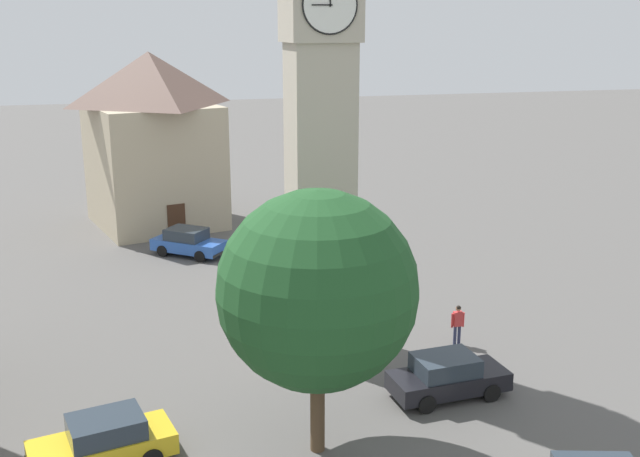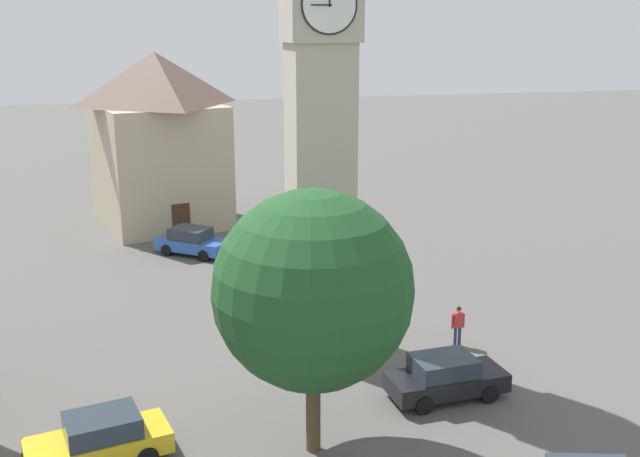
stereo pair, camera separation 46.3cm
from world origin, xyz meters
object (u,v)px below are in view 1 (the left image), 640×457
(car_silver_kerb, at_px, (448,376))
(car_black_far, at_px, (103,442))
(car_blue_kerb, at_px, (295,267))
(building_terrace_right, at_px, (153,138))
(car_white_side, at_px, (188,242))
(clock_tower, at_px, (320,33))
(pedestrian, at_px, (458,321))
(tree, at_px, (317,290))

(car_silver_kerb, relative_size, car_black_far, 0.96)
(car_blue_kerb, bearing_deg, car_black_far, 57.48)
(car_blue_kerb, distance_m, building_terrace_right, 15.33)
(car_white_side, height_order, car_black_far, same)
(car_white_side, bearing_deg, clock_tower, 106.53)
(pedestrian, distance_m, building_terrace_right, 25.15)
(car_blue_kerb, relative_size, car_silver_kerb, 1.05)
(pedestrian, bearing_deg, tree, 38.86)
(car_silver_kerb, bearing_deg, clock_tower, -60.19)
(clock_tower, bearing_deg, tree, 74.40)
(car_black_far, bearing_deg, building_terrace_right, -96.37)
(car_blue_kerb, xyz_separation_m, car_black_far, (9.07, 14.22, 0.00))
(car_white_side, xyz_separation_m, pedestrian, (-9.29, 14.99, 0.25))
(car_white_side, height_order, building_terrace_right, building_terrace_right)
(car_black_far, bearing_deg, car_silver_kerb, -173.77)
(clock_tower, bearing_deg, pedestrian, 163.70)
(tree, bearing_deg, car_blue_kerb, -100.58)
(car_silver_kerb, distance_m, car_black_far, 11.54)
(car_white_side, relative_size, pedestrian, 2.52)
(pedestrian, relative_size, tree, 0.21)
(clock_tower, height_order, tree, clock_tower)
(car_white_side, relative_size, building_terrace_right, 0.39)
(building_terrace_right, bearing_deg, pedestrian, 115.35)
(car_silver_kerb, height_order, building_terrace_right, building_terrace_right)
(car_silver_kerb, xyz_separation_m, pedestrian, (-2.19, -3.89, 0.25))
(building_terrace_right, bearing_deg, car_black_far, 83.63)
(car_silver_kerb, bearing_deg, building_terrace_right, -72.25)
(pedestrian, xyz_separation_m, tree, (7.40, 5.96, 4.15))
(clock_tower, height_order, building_terrace_right, clock_tower)
(car_blue_kerb, xyz_separation_m, pedestrian, (-4.59, 9.08, 0.25))
(car_white_side, bearing_deg, building_terrace_right, -80.03)
(clock_tower, distance_m, building_terrace_right, 22.47)
(car_blue_kerb, bearing_deg, car_white_side, -51.47)
(car_silver_kerb, bearing_deg, tree, 21.72)
(car_blue_kerb, xyz_separation_m, car_white_side, (4.70, -5.90, 0.00))
(car_blue_kerb, height_order, tree, tree)
(car_blue_kerb, height_order, car_silver_kerb, same)
(car_blue_kerb, height_order, pedestrian, pedestrian)
(car_white_side, bearing_deg, car_blue_kerb, 128.53)
(clock_tower, distance_m, car_silver_kerb, 13.05)
(car_white_side, relative_size, tree, 0.53)
(clock_tower, xyz_separation_m, pedestrian, (-5.30, 1.55, -11.20))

